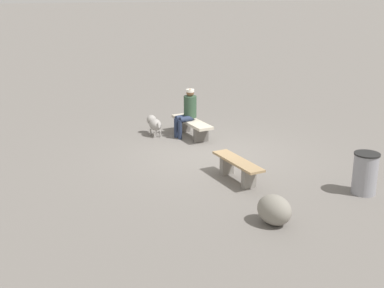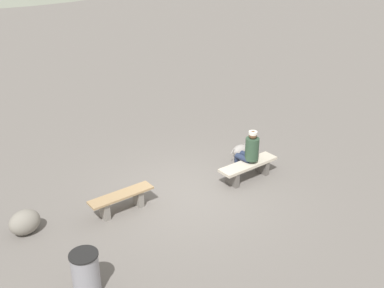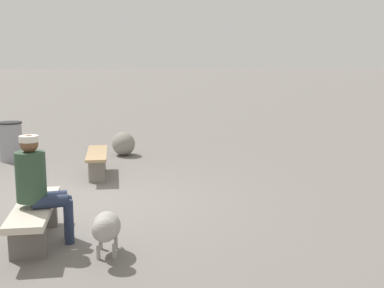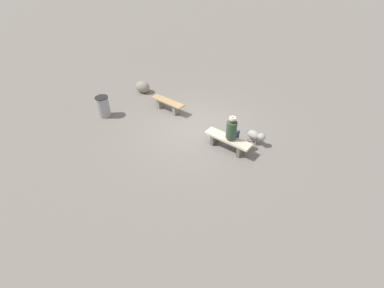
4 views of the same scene
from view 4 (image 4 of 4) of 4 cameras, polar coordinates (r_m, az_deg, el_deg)
ground at (r=11.10m, az=0.79°, el=2.90°), size 210.00×210.00×0.06m
bench_left at (r=12.10m, az=-4.81°, el=7.85°), size 1.57×0.65×0.46m
bench_right at (r=9.97m, az=7.06°, el=0.62°), size 1.74×0.74×0.46m
seated_person at (r=9.73m, az=7.93°, el=2.68°), size 0.47×0.64×1.32m
dog at (r=10.37m, az=12.46°, el=1.63°), size 0.78×0.38×0.53m
trash_bin at (r=12.18m, az=-17.08°, el=7.06°), size 0.51×0.51×0.85m
boulder at (r=13.74m, az=-9.69°, el=11.03°), size 0.81×0.72×0.53m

